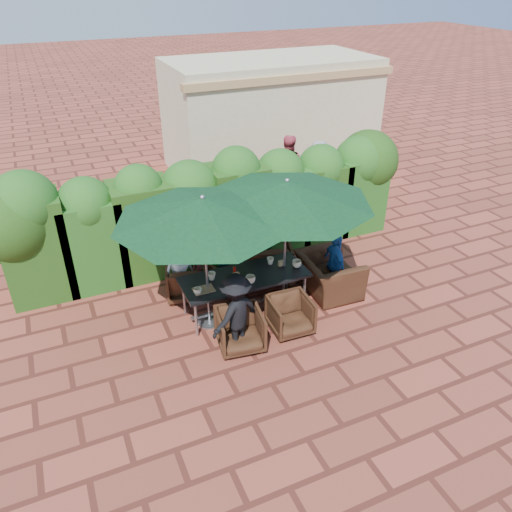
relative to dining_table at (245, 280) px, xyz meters
name	(u,v)px	position (x,y,z in m)	size (l,w,h in m)	color
ground	(260,314)	(0.20, -0.23, -0.67)	(80.00, 80.00, 0.00)	brown
dining_table	(245,280)	(0.00, 0.00, 0.00)	(2.27, 0.90, 0.75)	black
umbrella_left	(203,209)	(-0.71, -0.07, 1.54)	(2.91, 2.91, 2.46)	gray
umbrella_right	(287,192)	(0.79, 0.01, 1.54)	(2.99, 2.99, 2.46)	gray
chair_far_left	(186,278)	(-0.83, 0.90, -0.29)	(0.74, 0.70, 0.77)	black
chair_far_mid	(226,271)	(-0.05, 0.85, -0.31)	(0.72, 0.67, 0.74)	black
chair_far_right	(270,257)	(0.93, 0.90, -0.25)	(0.82, 0.77, 0.85)	black
chair_near_left	(240,328)	(-0.46, -0.89, -0.30)	(0.73, 0.68, 0.75)	black
chair_near_right	(291,313)	(0.50, -0.84, -0.32)	(0.69, 0.64, 0.71)	black
chair_end_right	(329,269)	(1.71, -0.09, -0.17)	(1.16, 0.76, 1.02)	black
adult_far_left	(179,270)	(-0.94, 0.90, -0.07)	(0.60, 0.36, 1.21)	white
adult_far_mid	(228,258)	(0.07, 0.99, -0.10)	(0.41, 0.34, 1.15)	#1C529C
adult_far_right	(262,247)	(0.76, 0.91, 0.02)	(0.66, 0.40, 1.38)	black
adult_near_left	(236,313)	(-0.53, -0.90, 0.04)	(0.91, 0.42, 1.42)	black
adult_end_right	(335,263)	(1.83, -0.09, -0.07)	(0.71, 0.36, 1.21)	#1C529C
child_left	(201,269)	(-0.49, 1.02, -0.23)	(0.32, 0.26, 0.89)	#C8465B
child_right	(247,260)	(0.50, 1.09, -0.31)	(0.26, 0.21, 0.73)	purple
pedestrian_a	(244,185)	(1.60, 3.83, 0.10)	(1.44, 0.51, 1.54)	#248632
pedestrian_b	(287,169)	(2.94, 4.12, 0.22)	(0.85, 0.52, 1.78)	#C8465B
pedestrian_c	(318,170)	(3.76, 3.92, 0.12)	(1.01, 0.46, 1.58)	gray
cup_a	(198,291)	(-0.93, -0.19, 0.13)	(0.14, 0.14, 0.11)	beige
cup_b	(212,276)	(-0.57, 0.13, 0.14)	(0.14, 0.14, 0.14)	beige
cup_c	(250,279)	(0.01, -0.24, 0.14)	(0.17, 0.17, 0.14)	beige
cup_d	(270,261)	(0.60, 0.19, 0.14)	(0.13, 0.13, 0.12)	beige
cup_e	(297,264)	(0.99, -0.11, 0.14)	(0.17, 0.17, 0.14)	beige
ketchup_bottle	(235,271)	(-0.15, 0.09, 0.16)	(0.04, 0.04, 0.17)	#B20C0A
sauce_bottle	(234,271)	(-0.15, 0.11, 0.16)	(0.04, 0.04, 0.17)	#4C230C
serving_tray	(204,290)	(-0.80, -0.13, 0.08)	(0.35, 0.25, 0.02)	olive
number_block_left	(236,275)	(-0.16, 0.01, 0.13)	(0.12, 0.06, 0.10)	tan
number_block_right	(282,263)	(0.76, 0.06, 0.13)	(0.12, 0.06, 0.10)	tan
hedge_wall	(204,202)	(0.00, 2.09, 0.64)	(9.10, 1.60, 2.50)	#1A380F
building	(271,114)	(3.70, 6.76, 0.93)	(6.20, 3.08, 3.20)	beige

